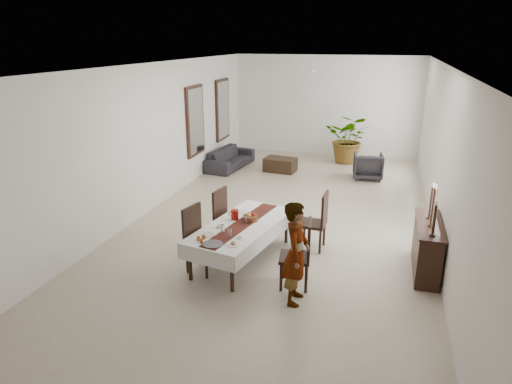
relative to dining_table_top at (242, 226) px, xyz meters
name	(u,v)px	position (x,y,z in m)	size (l,w,h in m)	color
floor	(284,218)	(0.26, 2.11, -0.64)	(6.00, 12.00, 0.00)	#BCAE95
ceiling	(287,65)	(0.26, 2.11, 2.56)	(6.00, 12.00, 0.02)	white
wall_back	(326,106)	(0.26, 8.11, 0.96)	(6.00, 0.02, 3.20)	white
wall_front	(130,296)	(0.26, -3.89, 0.96)	(6.00, 0.02, 3.20)	white
wall_left	(154,137)	(-2.74, 2.11, 0.96)	(0.02, 12.00, 3.20)	white
wall_right	(441,156)	(3.26, 2.11, 0.96)	(0.02, 12.00, 3.20)	white
dining_table_top	(242,226)	(0.00, 0.00, 0.00)	(0.88, 2.11, 0.04)	black
table_leg_fl	(190,262)	(-0.58, -0.91, -0.33)	(0.06, 0.06, 0.62)	black
table_leg_fr	(232,274)	(0.18, -1.06, -0.33)	(0.06, 0.06, 0.62)	black
table_leg_bl	(250,220)	(-0.18, 1.06, -0.33)	(0.06, 0.06, 0.62)	black
table_leg_br	(286,227)	(0.58, 0.91, -0.33)	(0.06, 0.06, 0.62)	black
tablecloth_top	(242,224)	(0.00, 0.00, 0.03)	(1.04, 2.27, 0.01)	white
tablecloth_drape_left	(217,226)	(-0.50, 0.10, -0.10)	(0.01, 2.27, 0.26)	silver
tablecloth_drape_right	(269,237)	(0.50, -0.10, -0.10)	(0.01, 2.27, 0.26)	white
tablecloth_drape_near	(205,258)	(-0.22, -1.11, -0.10)	(1.04, 0.01, 0.26)	silver
tablecloth_drape_far	(271,210)	(0.22, 1.11, -0.10)	(1.04, 0.01, 0.26)	silver
table_runner	(242,224)	(0.00, 0.00, 0.03)	(0.31, 2.20, 0.00)	#5B231A
red_pitcher	(235,215)	(-0.19, 0.17, 0.12)	(0.13, 0.13, 0.18)	maroon
pitcher_handle	(231,214)	(-0.26, 0.19, 0.12)	(0.11, 0.11, 0.02)	maroon
wine_glass_near	(230,233)	(-0.01, -0.58, 0.11)	(0.06, 0.06, 0.15)	white
wine_glass_mid	(223,229)	(-0.18, -0.46, 0.11)	(0.06, 0.06, 0.15)	white
wine_glass_far	(246,220)	(0.05, 0.03, 0.11)	(0.06, 0.06, 0.15)	white
teacup_right	(240,237)	(0.15, -0.57, 0.06)	(0.08, 0.08, 0.05)	white
saucer_right	(240,238)	(0.15, -0.57, 0.04)	(0.13, 0.13, 0.01)	white
teacup_left	(219,226)	(-0.32, -0.25, 0.06)	(0.08, 0.08, 0.05)	silver
saucer_left	(219,227)	(-0.32, -0.25, 0.04)	(0.13, 0.13, 0.01)	silver
plate_near_right	(233,245)	(0.13, -0.83, 0.04)	(0.21, 0.21, 0.01)	white
bread_near_right	(233,243)	(0.13, -0.83, 0.06)	(0.08, 0.08, 0.08)	tan
plate_near_left	(208,235)	(-0.39, -0.59, 0.04)	(0.21, 0.21, 0.01)	silver
plate_far_left	(242,212)	(-0.18, 0.53, 0.04)	(0.21, 0.21, 0.01)	white
serving_tray	(213,244)	(-0.18, -0.91, 0.04)	(0.32, 0.32, 0.02)	#404045
jam_jar_a	(201,241)	(-0.38, -0.89, 0.06)	(0.06, 0.06, 0.07)	#984416
jam_jar_b	(198,239)	(-0.45, -0.82, 0.06)	(0.06, 0.06, 0.07)	#905315
jam_jar_c	(204,237)	(-0.39, -0.75, 0.06)	(0.06, 0.06, 0.07)	brown
fruit_basket	(250,218)	(0.09, 0.21, 0.08)	(0.26, 0.26, 0.09)	brown
fruit_red	(252,214)	(0.12, 0.22, 0.14)	(0.08, 0.08, 0.08)	maroon
fruit_green	(249,214)	(0.06, 0.24, 0.14)	(0.07, 0.07, 0.07)	#518026
fruit_yellow	(249,215)	(0.08, 0.16, 0.14)	(0.07, 0.07, 0.07)	yellow
chair_right_near_seat	(295,258)	(1.05, -0.62, -0.15)	(0.46, 0.46, 0.05)	black
chair_right_near_leg_fl	(306,279)	(1.26, -0.78, -0.41)	(0.05, 0.05, 0.46)	black
chair_right_near_leg_fr	(307,267)	(1.21, -0.40, -0.41)	(0.05, 0.05, 0.46)	black
chair_right_near_leg_bl	(281,278)	(0.89, -0.83, -0.41)	(0.05, 0.05, 0.46)	black
chair_right_near_leg_br	(283,266)	(0.83, -0.46, -0.41)	(0.05, 0.05, 0.46)	black
chair_right_near_back	(309,240)	(1.26, -0.59, 0.16)	(0.46, 0.04, 0.59)	black
chair_right_far_seat	(313,224)	(1.09, 0.80, -0.16)	(0.46, 0.46, 0.05)	black
chair_right_far_leg_fl	(320,242)	(1.27, 0.61, -0.41)	(0.05, 0.05, 0.46)	black
chair_right_far_leg_fr	(324,234)	(1.29, 0.98, -0.41)	(0.05, 0.05, 0.46)	black
chair_right_far_leg_bl	(299,239)	(0.89, 0.62, -0.41)	(0.05, 0.05, 0.46)	black
chair_right_far_leg_br	(304,231)	(0.91, 1.00, -0.41)	(0.05, 0.05, 0.46)	black
chair_right_far_back	(325,209)	(1.30, 0.79, 0.16)	(0.46, 0.04, 0.59)	black
chair_left_near_seat	(203,244)	(-0.49, -0.56, -0.15)	(0.47, 0.47, 0.05)	black
chair_left_near_leg_fl	(201,251)	(-0.63, -0.33, -0.41)	(0.05, 0.05, 0.47)	black
chair_left_near_leg_fr	(187,260)	(-0.72, -0.70, -0.41)	(0.05, 0.05, 0.47)	black
chair_left_near_leg_bl	(220,256)	(-0.26, -0.42, -0.41)	(0.05, 0.05, 0.47)	black
chair_left_near_leg_br	(206,265)	(-0.35, -0.79, -0.41)	(0.05, 0.05, 0.47)	black
chair_left_near_back	(192,223)	(-0.70, -0.51, 0.18)	(0.47, 0.04, 0.60)	black
chair_left_far_seat	(230,223)	(-0.36, 0.40, -0.15)	(0.47, 0.47, 0.05)	black
chair_left_far_leg_fl	(227,230)	(-0.51, 0.62, -0.41)	(0.05, 0.05, 0.46)	black
chair_left_far_leg_fr	(216,238)	(-0.58, 0.24, -0.41)	(0.05, 0.05, 0.46)	black
chair_left_far_leg_bl	(245,234)	(-0.13, 0.55, -0.41)	(0.05, 0.05, 0.46)	black
chair_left_far_leg_br	(235,242)	(-0.20, 0.17, -0.41)	(0.05, 0.05, 0.46)	black
chair_left_far_back	(220,205)	(-0.56, 0.44, 0.17)	(0.47, 0.04, 0.60)	black
woman	(296,253)	(1.15, -1.05, 0.14)	(0.56, 0.37, 1.55)	gray
sideboard_body	(427,248)	(3.04, 0.45, -0.22)	(0.37, 1.39, 0.83)	black
sideboard_top	(430,224)	(3.04, 0.45, 0.21)	(0.41, 1.44, 0.03)	black
candlestick_near_base	(432,235)	(3.04, -0.06, 0.23)	(0.09, 0.09, 0.03)	black
candlestick_near_shaft	(434,220)	(3.04, -0.06, 0.48)	(0.05, 0.05, 0.46)	black
candlestick_near_candle	(437,203)	(3.04, -0.06, 0.75)	(0.03, 0.03, 0.07)	silver
candlestick_mid_base	(431,226)	(3.04, 0.31, 0.23)	(0.09, 0.09, 0.03)	black
candlestick_mid_shaft	(433,207)	(3.04, 0.31, 0.55)	(0.05, 0.05, 0.60)	black
candlestick_mid_candle	(436,187)	(3.04, 0.31, 0.89)	(0.03, 0.03, 0.07)	beige
candlestick_far_base	(429,217)	(3.04, 0.68, 0.23)	(0.09, 0.09, 0.03)	black
candlestick_far_shaft	(431,202)	(3.04, 0.68, 0.50)	(0.05, 0.05, 0.51)	black
candlestick_far_candle	(433,185)	(3.04, 0.68, 0.79)	(0.03, 0.03, 0.07)	white
sofa	(230,158)	(-2.20, 5.64, -0.35)	(1.95, 0.76, 0.57)	#272429
armchair	(368,166)	(1.82, 5.62, -0.28)	(0.76, 0.79, 0.71)	#2C292F
coffee_table	(280,165)	(-0.66, 5.65, -0.44)	(0.89, 0.59, 0.39)	black
potted_plant	(349,139)	(1.13, 7.22, 0.11)	(1.35, 1.17, 1.50)	#345E25
mirror_frame_near	(195,121)	(-2.70, 4.31, 0.96)	(0.06, 1.05, 1.85)	black
mirror_glass_near	(196,121)	(-2.66, 4.31, 0.96)	(0.01, 0.90, 1.70)	silver
mirror_frame_far	(222,110)	(-2.70, 6.41, 0.96)	(0.06, 1.05, 1.85)	black
mirror_glass_far	(224,110)	(-2.66, 6.41, 0.96)	(0.01, 0.90, 1.70)	silver
fan_rod	(313,63)	(0.26, 5.11, 2.46)	(0.04, 0.04, 0.20)	white
fan_hub	(312,71)	(0.26, 5.11, 2.26)	(0.16, 0.16, 0.08)	white
fan_blade_n	(315,70)	(0.26, 5.46, 2.26)	(0.10, 0.55, 0.01)	silver
fan_blade_s	(310,72)	(0.26, 4.76, 2.26)	(0.10, 0.55, 0.01)	white
fan_blade_e	(326,71)	(0.61, 5.11, 2.26)	(0.55, 0.10, 0.01)	white
fan_blade_w	(299,70)	(-0.09, 5.11, 2.26)	(0.55, 0.10, 0.01)	white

